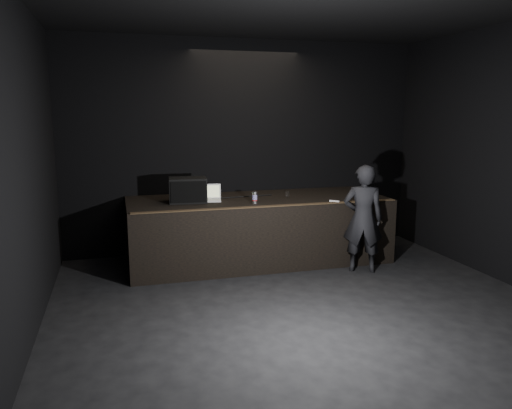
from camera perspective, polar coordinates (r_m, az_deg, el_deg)
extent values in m
plane|color=black|center=(5.61, 8.09, -14.10)|extent=(7.00, 7.00, 0.00)
cube|color=black|center=(8.43, -1.24, 6.62)|extent=(6.00, 0.10, 3.50)
cube|color=black|center=(4.77, -26.46, 2.47)|extent=(0.10, 7.00, 3.50)
cube|color=black|center=(7.89, 0.20, -2.85)|extent=(4.00, 1.50, 1.00)
cube|color=brown|center=(7.11, 1.77, -0.16)|extent=(3.92, 0.10, 0.01)
cube|color=black|center=(7.48, -7.80, 1.66)|extent=(0.58, 0.43, 0.37)
cube|color=black|center=(7.28, -7.72, 1.42)|extent=(0.51, 0.07, 0.31)
cylinder|color=black|center=(7.88, -1.35, 0.92)|extent=(0.93, 0.11, 0.02)
cube|color=silver|center=(7.56, -5.33, 0.46)|extent=(0.38, 0.30, 0.02)
cube|color=silver|center=(7.56, -5.33, 0.53)|extent=(0.31, 0.19, 0.00)
cube|color=silver|center=(7.69, -5.35, 1.52)|extent=(0.35, 0.13, 0.22)
cube|color=gold|center=(7.68, -5.35, 1.51)|extent=(0.31, 0.11, 0.18)
cylinder|color=silver|center=(7.31, -0.15, 0.79)|extent=(0.07, 0.07, 0.18)
cylinder|color=navy|center=(7.31, -0.15, 0.83)|extent=(0.07, 0.07, 0.08)
cylinder|color=#A2120F|center=(7.32, -0.15, 0.49)|extent=(0.07, 0.07, 0.01)
cylinder|color=white|center=(7.91, 3.59, 1.19)|extent=(0.07, 0.07, 0.09)
cube|color=silver|center=(7.52, 8.96, 0.36)|extent=(0.13, 0.13, 0.03)
imported|color=black|center=(7.45, 12.12, -1.58)|extent=(0.68, 0.58, 1.59)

